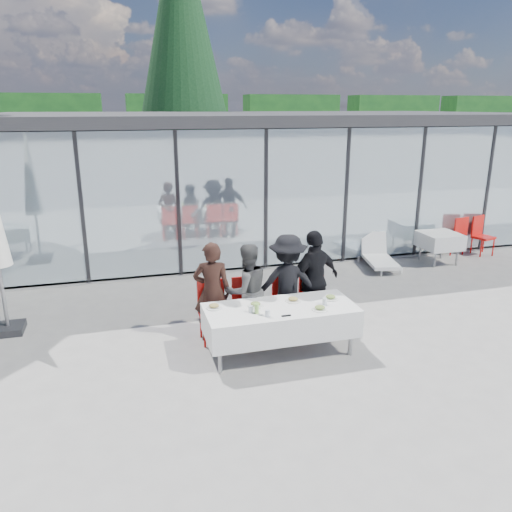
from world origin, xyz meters
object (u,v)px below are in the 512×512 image
at_px(diner_a, 212,292).
at_px(plate_d, 331,297).
at_px(dining_table, 280,320).
at_px(plate_a, 214,306).
at_px(plate_c, 293,300).
at_px(diner_b, 247,291).
at_px(spare_chair_a, 481,233).
at_px(diner_chair_a, 212,308).
at_px(folded_eyeglasses, 286,316).
at_px(lounger, 378,255).
at_px(diner_chair_d, 313,297).
at_px(spare_chair_b, 457,234).
at_px(diner_chair_b, 247,304).
at_px(diner_chair_c, 287,300).
at_px(plate_b, 256,305).
at_px(plate_extra, 320,308).
at_px(diner_d, 314,280).
at_px(diner_c, 287,284).
at_px(juice_bottle, 257,309).
at_px(spare_table_right, 440,241).
at_px(conifer_tree, 182,38).

relative_size(diner_a, plate_d, 6.74).
relative_size(dining_table, plate_d, 9.36).
relative_size(plate_a, plate_c, 1.00).
height_order(diner_b, spare_chair_a, diner_b).
height_order(diner_chair_a, plate_a, diner_chair_a).
relative_size(folded_eyeglasses, lounger, 0.10).
height_order(diner_a, folded_eyeglasses, diner_a).
xyz_separation_m(diner_chair_d, plate_d, (0.02, -0.65, 0.24)).
bearing_deg(spare_chair_b, diner_chair_b, -153.60).
height_order(diner_chair_c, plate_b, diner_chair_c).
relative_size(plate_c, plate_extra, 1.00).
bearing_deg(dining_table, diner_d, 41.31).
relative_size(plate_a, plate_b, 1.00).
xyz_separation_m(diner_c, diner_d, (0.47, 0.00, 0.02)).
xyz_separation_m(diner_b, diner_chair_d, (1.16, 0.02, -0.24)).
bearing_deg(diner_d, dining_table, 21.58).
height_order(diner_d, spare_chair_a, diner_d).
xyz_separation_m(diner_a, plate_a, (-0.07, -0.50, -0.04)).
bearing_deg(plate_d, diner_d, 91.67).
xyz_separation_m(dining_table, lounger, (3.57, 3.52, -0.28)).
bearing_deg(spare_chair_b, juice_bottle, -147.82).
relative_size(diner_chair_b, plate_a, 4.04).
bearing_deg(spare_table_right, plate_a, -152.74).
bearing_deg(diner_chair_a, plate_extra, -35.44).
bearing_deg(plate_c, diner_chair_d, 45.52).
relative_size(diner_d, folded_eyeglasses, 12.12).
bearing_deg(plate_d, diner_c, 127.91).
bearing_deg(diner_chair_a, plate_d, -20.56).
distance_m(plate_b, lounger, 5.21).
bearing_deg(spare_table_right, plate_c, -146.70).
bearing_deg(diner_chair_d, folded_eyeglasses, -128.05).
relative_size(spare_table_right, conifer_tree, 0.08).
bearing_deg(diner_chair_b, plate_b, -91.89).
bearing_deg(diner_a, folded_eyeglasses, 142.18).
height_order(dining_table, diner_chair_c, diner_chair_c).
relative_size(diner_chair_d, spare_chair_a, 1.00).
distance_m(diner_chair_a, conifer_tree, 13.44).
xyz_separation_m(dining_table, spare_chair_b, (5.95, 3.87, -0.00)).
height_order(diner_b, plate_extra, diner_b).
relative_size(folded_eyeglasses, conifer_tree, 0.01).
xyz_separation_m(diner_a, spare_chair_b, (6.84, 3.14, -0.28)).
relative_size(diner_chair_c, folded_eyeglasses, 6.96).
distance_m(diner_chair_b, plate_b, 0.66).
bearing_deg(spare_chair_b, diner_b, -153.44).
relative_size(diner_a, lounger, 1.14).
relative_size(plate_c, conifer_tree, 0.02).
xyz_separation_m(diner_chair_a, spare_chair_a, (7.45, 2.99, 0.00)).
height_order(diner_c, plate_d, diner_c).
height_order(plate_c, conifer_tree, conifer_tree).
bearing_deg(diner_chair_a, lounger, 31.84).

